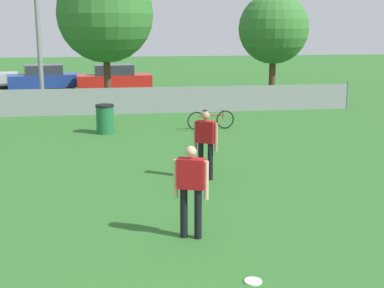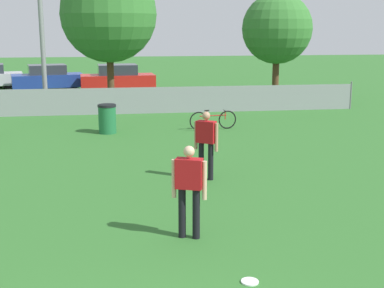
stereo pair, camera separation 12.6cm
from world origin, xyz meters
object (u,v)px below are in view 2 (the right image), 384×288
Objects in this scene: bicycle_sideline at (213,120)px; player_thrower_red at (206,140)px; tree_near_pole at (109,14)px; tree_far_right at (277,29)px; player_defender_red at (189,185)px; parked_car_blue at (48,78)px; frisbee_disc at (250,282)px; trash_bin at (107,119)px; parked_car_red at (118,79)px.

player_thrower_red is at bearing -108.70° from bicycle_sideline.
tree_near_pole reaches higher than tree_far_right.
player_defender_red is 23.24m from parked_car_blue.
trash_bin is at bearing 100.71° from frisbee_disc.
parked_car_red is (-7.60, 4.76, -2.73)m from tree_far_right.
tree_far_right is 11.07m from trash_bin.
parked_car_blue is at bearing 152.10° from tree_far_right.
parked_car_blue is at bearing 120.75° from tree_near_pole.
player_defender_red is (1.41, -16.62, -3.15)m from tree_near_pole.
trash_bin is 0.24× the size of parked_car_red.
bicycle_sideline is 0.41× the size of parked_car_red.
tree_near_pole reaches higher than parked_car_red.
tree_far_right reaches higher than parked_car_red.
player_defender_red reaches higher than parked_car_red.
tree_near_pole is 3.85× the size of player_thrower_red.
frisbee_disc is 11.58m from bicycle_sideline.
tree_far_right is at bearing 100.72° from player_thrower_red.
trash_bin is at bearing -96.34° from parked_car_red.
bicycle_sideline is 1.73× the size of trash_bin.
tree_near_pole is 16.98m from player_defender_red.
tree_far_right is at bearing 41.06° from trash_bin.
trash_bin is at bearing -138.94° from tree_far_right.
tree_far_right is 3.13× the size of player_defender_red.
tree_far_right is at bearing -0.39° from tree_near_pole.
player_defender_red is at bearing -81.04° from trash_bin.
parked_car_blue reaches higher than trash_bin.
player_defender_red is at bearing -91.31° from parked_car_red.
player_thrower_red is 3.65m from player_defender_red.
player_thrower_red is at bearing 96.20° from player_defender_red.
bicycle_sideline is 0.41× the size of parked_car_blue.
trash_bin is at bearing 145.88° from player_thrower_red.
player_defender_red is at bearing -111.53° from tree_far_right.
frisbee_disc is at bearing -79.29° from trash_bin.
parked_car_red is (3.95, -1.35, 0.04)m from parked_car_blue.
frisbee_disc is (0.64, -1.78, -0.95)m from player_defender_red.
frisbee_disc is 25.12m from parked_car_blue.
tree_near_pole is 13.66m from player_thrower_red.
player_defender_red is 9.69m from trash_bin.
tree_near_pole reaches higher than bicycle_sideline.
player_defender_red reaches higher than frisbee_disc.
tree_far_right reaches higher than player_thrower_red.
parked_car_red is at bearing 147.92° from tree_far_right.
player_defender_red is 0.40× the size of parked_car_red.
bicycle_sideline is (3.61, -6.93, -3.77)m from tree_near_pole.
frisbee_disc is (-0.26, -5.32, -0.95)m from player_thrower_red.
frisbee_disc is (-5.90, -18.35, -3.44)m from tree_far_right.
tree_near_pole is 24.22× the size of frisbee_disc.
tree_near_pole is 3.67× the size of bicycle_sideline.
parked_car_red is (-1.70, 23.11, 0.71)m from frisbee_disc.
frisbee_disc is at bearing -88.80° from parked_car_blue.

